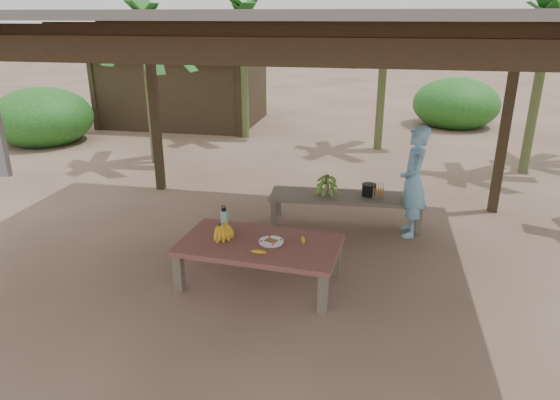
% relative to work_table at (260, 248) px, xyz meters
% --- Properties ---
extents(ground, '(80.00, 80.00, 0.00)m').
position_rel_work_table_xyz_m(ground, '(0.29, 0.58, -0.43)').
color(ground, brown).
rests_on(ground, ground).
extents(pavilion, '(6.60, 5.60, 2.95)m').
position_rel_work_table_xyz_m(pavilion, '(0.27, 0.57, 2.34)').
color(pavilion, black).
rests_on(pavilion, ground).
extents(work_table, '(1.87, 1.13, 0.50)m').
position_rel_work_table_xyz_m(work_table, '(0.00, 0.00, 0.00)').
color(work_table, brown).
rests_on(work_table, ground).
extents(bench, '(2.23, 0.73, 0.45)m').
position_rel_work_table_xyz_m(bench, '(0.83, 1.90, -0.04)').
color(bench, brown).
rests_on(bench, ground).
extents(ripe_banana_bunch, '(0.37, 0.35, 0.19)m').
position_rel_work_table_xyz_m(ripe_banana_bunch, '(-0.48, 0.04, 0.16)').
color(ripe_banana_bunch, yellow).
rests_on(ripe_banana_bunch, work_table).
extents(plate, '(0.28, 0.28, 0.04)m').
position_rel_work_table_xyz_m(plate, '(0.13, 0.00, 0.08)').
color(plate, white).
rests_on(plate, work_table).
extents(loose_banana_front, '(0.18, 0.07, 0.04)m').
position_rel_work_table_xyz_m(loose_banana_front, '(0.06, -0.28, 0.09)').
color(loose_banana_front, yellow).
rests_on(loose_banana_front, work_table).
extents(loose_banana_side, '(0.07, 0.15, 0.04)m').
position_rel_work_table_xyz_m(loose_banana_side, '(0.48, 0.11, 0.09)').
color(loose_banana_side, yellow).
rests_on(loose_banana_side, work_table).
extents(water_flask, '(0.08, 0.08, 0.30)m').
position_rel_work_table_xyz_m(water_flask, '(-0.51, 0.31, 0.19)').
color(water_flask, '#39B3AD').
rests_on(water_flask, work_table).
extents(green_banana_stalk, '(0.29, 0.29, 0.32)m').
position_rel_work_table_xyz_m(green_banana_stalk, '(0.55, 1.89, 0.17)').
color(green_banana_stalk, '#598C2D').
rests_on(green_banana_stalk, bench).
extents(cooking_pot, '(0.20, 0.20, 0.17)m').
position_rel_work_table_xyz_m(cooking_pot, '(1.16, 1.96, 0.10)').
color(cooking_pot, black).
rests_on(cooking_pot, bench).
extents(skewer_rack, '(0.18, 0.09, 0.24)m').
position_rel_work_table_xyz_m(skewer_rack, '(1.29, 1.88, 0.14)').
color(skewer_rack, '#A57F47').
rests_on(skewer_rack, bench).
extents(woman, '(0.41, 0.59, 1.55)m').
position_rel_work_table_xyz_m(woman, '(1.75, 1.73, 0.34)').
color(woman, '#79BCE6').
rests_on(woman, ground).
extents(hut, '(4.40, 3.43, 2.85)m').
position_rel_work_table_xyz_m(hut, '(-4.21, 8.58, 0.67)').
color(hut, black).
rests_on(hut, ground).
extents(banana_plant_ne, '(1.80, 1.80, 3.16)m').
position_rel_work_table_xyz_m(banana_plant_ne, '(4.07, 5.16, 2.23)').
color(banana_plant_ne, '#596638').
rests_on(banana_plant_ne, ground).
extents(banana_plant_n, '(1.80, 1.80, 2.86)m').
position_rel_work_table_xyz_m(banana_plant_n, '(1.24, 6.51, 1.95)').
color(banana_plant_n, '#596638').
rests_on(banana_plant_n, ground).
extents(banana_plant_nw, '(1.80, 1.80, 3.19)m').
position_rel_work_table_xyz_m(banana_plant_nw, '(-2.06, 7.01, 2.26)').
color(banana_plant_nw, '#596638').
rests_on(banana_plant_nw, ground).
extents(banana_plant_w, '(1.80, 1.80, 3.01)m').
position_rel_work_table_xyz_m(banana_plant_w, '(-3.32, 4.44, 2.09)').
color(banana_plant_w, '#596638').
rests_on(banana_plant_w, ground).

